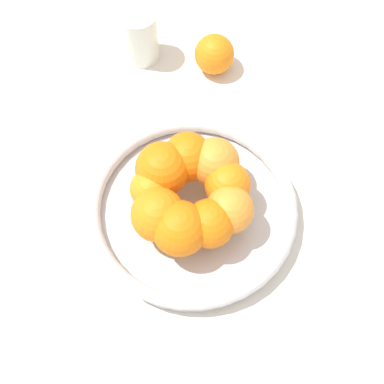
% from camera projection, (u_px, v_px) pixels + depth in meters
% --- Properties ---
extents(ground_plane, '(4.00, 4.00, 0.00)m').
position_uv_depth(ground_plane, '(192.00, 215.00, 0.86)').
color(ground_plane, silver).
extents(fruit_bowl, '(0.33, 0.33, 0.04)m').
position_uv_depth(fruit_bowl, '(192.00, 209.00, 0.84)').
color(fruit_bowl, silver).
rests_on(fruit_bowl, ground_plane).
extents(orange_pile, '(0.20, 0.20, 0.08)m').
position_uv_depth(orange_pile, '(189.00, 192.00, 0.79)').
color(orange_pile, orange).
rests_on(orange_pile, fruit_bowl).
extents(stray_orange, '(0.07, 0.07, 0.07)m').
position_uv_depth(stray_orange, '(214.00, 54.00, 0.97)').
color(stray_orange, orange).
rests_on(stray_orange, ground_plane).
extents(drinking_glass, '(0.07, 0.07, 0.10)m').
position_uv_depth(drinking_glass, '(140.00, 36.00, 0.97)').
color(drinking_glass, silver).
rests_on(drinking_glass, ground_plane).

